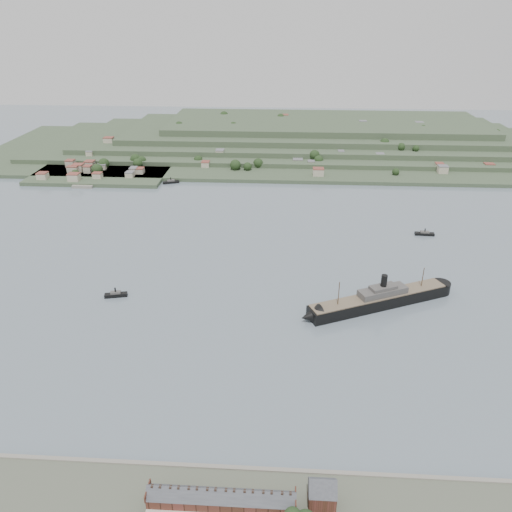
# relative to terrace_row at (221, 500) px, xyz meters

# --- Properties ---
(ground) EXTENTS (1400.00, 1400.00, 0.00)m
(ground) POSITION_rel_terrace_row_xyz_m (10.00, 168.02, -6.84)
(ground) COLOR slate
(ground) RESTS_ON ground
(terrace_row) EXTENTS (55.60, 9.80, 11.07)m
(terrace_row) POSITION_rel_terrace_row_xyz_m (0.00, 0.00, 0.00)
(terrace_row) COLOR #412417
(terrace_row) RESTS_ON ground
(gabled_building) EXTENTS (10.40, 10.18, 14.09)m
(gabled_building) POSITION_rel_terrace_row_xyz_m (37.50, 4.02, 1.34)
(gabled_building) COLOR #412417
(gabled_building) RESTS_ON ground
(far_peninsula) EXTENTS (760.00, 309.00, 30.00)m
(far_peninsula) POSITION_rel_terrace_row_xyz_m (37.91, 561.12, 5.04)
(far_peninsula) COLOR #334830
(far_peninsula) RESTS_ON ground
(steamship) EXTENTS (102.90, 55.48, 26.34)m
(steamship) POSITION_rel_terrace_row_xyz_m (79.92, 150.83, -1.98)
(steamship) COLOR black
(steamship) RESTS_ON ground
(tugboat) EXTENTS (15.21, 7.07, 6.62)m
(tugboat) POSITION_rel_terrace_row_xyz_m (-89.36, 153.20, -5.23)
(tugboat) COLOR black
(tugboat) RESTS_ON ground
(ferry_west) EXTENTS (18.22, 10.63, 6.60)m
(ferry_west) POSITION_rel_terrace_row_xyz_m (-104.32, 393.02, -5.25)
(ferry_west) COLOR black
(ferry_west) RESTS_ON ground
(ferry_east) EXTENTS (16.10, 5.35, 5.95)m
(ferry_east) POSITION_rel_terrace_row_xyz_m (138.99, 267.66, -5.41)
(ferry_east) COLOR black
(ferry_east) RESTS_ON ground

